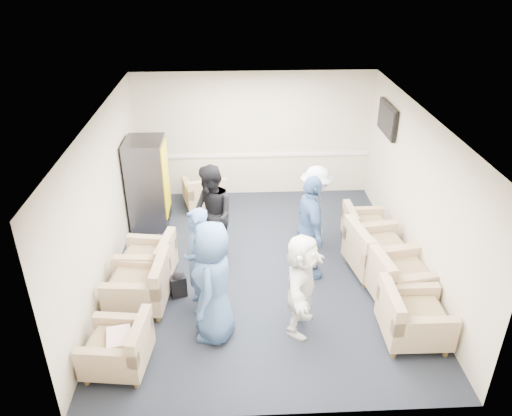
{
  "coord_description": "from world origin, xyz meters",
  "views": [
    {
      "loc": [
        -0.45,
        -7.06,
        4.95
      ],
      "look_at": [
        -0.09,
        0.2,
        1.08
      ],
      "focal_mm": 35.0,
      "sensor_mm": 36.0,
      "label": 1
    }
  ],
  "objects_px": {
    "person_mid_right": "(310,228)",
    "person_front_right": "(301,284)",
    "armchair_right_midfar": "(375,252)",
    "person_front_left": "(213,282)",
    "person_back_left": "(211,216)",
    "vending_machine": "(148,183)",
    "person_back_right": "(315,208)",
    "armchair_left_mid": "(142,287)",
    "armchair_right_midnear": "(397,279)",
    "armchair_right_far": "(364,229)",
    "armchair_corner": "(205,194)",
    "armchair_left_near": "(121,349)",
    "person_mid_left": "(197,261)",
    "armchair_right_near": "(410,318)",
    "armchair_left_far": "(150,262)"
  },
  "relations": [
    {
      "from": "armchair_left_far",
      "to": "person_mid_left",
      "type": "distance_m",
      "value": 1.23
    },
    {
      "from": "person_front_right",
      "to": "person_front_left",
      "type": "bearing_deg",
      "value": 111.83
    },
    {
      "from": "armchair_corner",
      "to": "person_back_left",
      "type": "distance_m",
      "value": 2.07
    },
    {
      "from": "armchair_left_far",
      "to": "person_mid_right",
      "type": "xyz_separation_m",
      "value": [
        2.62,
        0.02,
        0.57
      ]
    },
    {
      "from": "armchair_right_near",
      "to": "armchair_right_midfar",
      "type": "relative_size",
      "value": 0.81
    },
    {
      "from": "armchair_right_midfar",
      "to": "person_front_left",
      "type": "bearing_deg",
      "value": 108.57
    },
    {
      "from": "armchair_right_midfar",
      "to": "vending_machine",
      "type": "relative_size",
      "value": 0.62
    },
    {
      "from": "armchair_corner",
      "to": "person_mid_right",
      "type": "bearing_deg",
      "value": 112.01
    },
    {
      "from": "armchair_right_midfar",
      "to": "armchair_right_midnear",
      "type": "bearing_deg",
      "value": -178.54
    },
    {
      "from": "person_front_right",
      "to": "armchair_right_midnear",
      "type": "bearing_deg",
      "value": -50.99
    },
    {
      "from": "armchair_right_midnear",
      "to": "person_back_left",
      "type": "height_order",
      "value": "person_back_left"
    },
    {
      "from": "person_mid_left",
      "to": "person_front_right",
      "type": "xyz_separation_m",
      "value": [
        1.47,
        -0.55,
        -0.07
      ]
    },
    {
      "from": "armchair_right_near",
      "to": "person_back_right",
      "type": "xyz_separation_m",
      "value": [
        -0.96,
        2.49,
        0.44
      ]
    },
    {
      "from": "person_back_right",
      "to": "person_front_right",
      "type": "distance_m",
      "value": 2.26
    },
    {
      "from": "armchair_left_near",
      "to": "person_front_left",
      "type": "distance_m",
      "value": 1.45
    },
    {
      "from": "person_mid_right",
      "to": "vending_machine",
      "type": "bearing_deg",
      "value": 49.55
    },
    {
      "from": "armchair_left_mid",
      "to": "armchair_right_midnear",
      "type": "xyz_separation_m",
      "value": [
        3.91,
        -0.01,
        0.02
      ]
    },
    {
      "from": "armchair_left_mid",
      "to": "armchair_right_midfar",
      "type": "height_order",
      "value": "armchair_right_midfar"
    },
    {
      "from": "armchair_corner",
      "to": "person_mid_left",
      "type": "height_order",
      "value": "person_mid_left"
    },
    {
      "from": "armchair_right_midfar",
      "to": "person_front_right",
      "type": "relative_size",
      "value": 0.71
    },
    {
      "from": "armchair_right_midfar",
      "to": "person_back_right",
      "type": "bearing_deg",
      "value": 36.76
    },
    {
      "from": "armchair_left_mid",
      "to": "vending_machine",
      "type": "distance_m",
      "value": 2.63
    },
    {
      "from": "person_mid_right",
      "to": "person_front_right",
      "type": "distance_m",
      "value": 1.35
    },
    {
      "from": "armchair_right_midnear",
      "to": "vending_machine",
      "type": "height_order",
      "value": "vending_machine"
    },
    {
      "from": "armchair_right_midfar",
      "to": "person_front_left",
      "type": "xyz_separation_m",
      "value": [
        -2.65,
        -1.41,
        0.52
      ]
    },
    {
      "from": "armchair_left_mid",
      "to": "person_back_left",
      "type": "distance_m",
      "value": 1.69
    },
    {
      "from": "armchair_left_near",
      "to": "armchair_right_far",
      "type": "relative_size",
      "value": 1.11
    },
    {
      "from": "vending_machine",
      "to": "armchair_corner",
      "type": "bearing_deg",
      "value": 31.71
    },
    {
      "from": "armchair_left_far",
      "to": "armchair_right_near",
      "type": "height_order",
      "value": "armchair_right_near"
    },
    {
      "from": "armchair_corner",
      "to": "person_back_right",
      "type": "distance_m",
      "value": 2.66
    },
    {
      "from": "armchair_corner",
      "to": "person_front_left",
      "type": "distance_m",
      "value": 3.94
    },
    {
      "from": "armchair_right_midfar",
      "to": "person_mid_left",
      "type": "height_order",
      "value": "person_mid_left"
    },
    {
      "from": "armchair_right_midfar",
      "to": "armchair_right_far",
      "type": "xyz_separation_m",
      "value": [
        0.03,
        0.91,
        -0.07
      ]
    },
    {
      "from": "person_front_left",
      "to": "armchair_right_far",
      "type": "bearing_deg",
      "value": 140.5
    },
    {
      "from": "person_front_left",
      "to": "person_back_left",
      "type": "xyz_separation_m",
      "value": [
        -0.08,
        1.91,
        -0.02
      ]
    },
    {
      "from": "armchair_right_midfar",
      "to": "vending_machine",
      "type": "xyz_separation_m",
      "value": [
        -3.98,
        1.84,
        0.5
      ]
    },
    {
      "from": "armchair_left_near",
      "to": "person_mid_left",
      "type": "relative_size",
      "value": 0.52
    },
    {
      "from": "armchair_right_midnear",
      "to": "armchair_right_midfar",
      "type": "distance_m",
      "value": 0.75
    },
    {
      "from": "person_front_left",
      "to": "armchair_corner",
      "type": "bearing_deg",
      "value": -165.85
    },
    {
      "from": "person_front_left",
      "to": "person_mid_left",
      "type": "xyz_separation_m",
      "value": [
        -0.25,
        0.63,
        -0.06
      ]
    },
    {
      "from": "armchair_right_near",
      "to": "armchair_right_midfar",
      "type": "height_order",
      "value": "armchair_right_midfar"
    },
    {
      "from": "armchair_right_midfar",
      "to": "person_front_right",
      "type": "bearing_deg",
      "value": 123.49
    },
    {
      "from": "person_mid_left",
      "to": "person_back_right",
      "type": "height_order",
      "value": "person_mid_left"
    },
    {
      "from": "armchair_right_near",
      "to": "person_mid_right",
      "type": "xyz_separation_m",
      "value": [
        -1.19,
        1.6,
        0.55
      ]
    },
    {
      "from": "person_mid_right",
      "to": "armchair_left_near",
      "type": "bearing_deg",
      "value": 118.62
    },
    {
      "from": "armchair_right_midfar",
      "to": "person_mid_left",
      "type": "relative_size",
      "value": 0.65
    },
    {
      "from": "person_mid_right",
      "to": "armchair_left_mid",
      "type": "bearing_deg",
      "value": 97.55
    },
    {
      "from": "vending_machine",
      "to": "person_back_left",
      "type": "distance_m",
      "value": 1.84
    },
    {
      "from": "armchair_right_midnear",
      "to": "vending_machine",
      "type": "relative_size",
      "value": 0.6
    },
    {
      "from": "person_back_right",
      "to": "vending_machine",
      "type": "bearing_deg",
      "value": 73.87
    }
  ]
}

